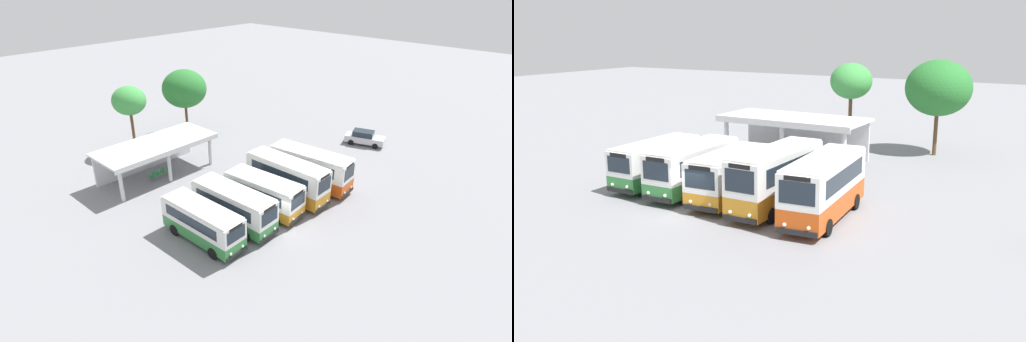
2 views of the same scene
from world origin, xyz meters
The scene contains 14 objects.
ground_plane centered at (0.00, 0.00, 0.00)m, with size 180.00×180.00×0.00m, color gray.
city_bus_nearest_orange centered at (-5.58, 3.62, 1.65)m, with size 2.39×7.11×2.96m.
city_bus_second_in_row centered at (-2.48, 3.53, 1.73)m, with size 2.54×7.49×3.12m.
city_bus_middle_cream centered at (0.63, 3.14, 1.69)m, with size 2.84×7.03×3.03m.
city_bus_fourth_amber centered at (3.74, 3.18, 1.96)m, with size 2.34×7.90×3.58m.
city_bus_fifth_blue centered at (6.84, 2.95, 1.90)m, with size 3.03×8.08×3.46m.
parked_car_flank centered at (19.22, 4.24, 0.83)m, with size 3.04×4.73×1.62m.
terminal_canopy centered at (-1.51, 15.72, 2.59)m, with size 11.51×4.90×3.40m.
waiting_chair_end_by_column centered at (-2.70, 14.51, 0.52)m, with size 0.45×0.45×0.86m.
waiting_chair_second_from_end centered at (-2.05, 14.56, 0.52)m, with size 0.45×0.45×0.86m.
waiting_chair_middle_seat centered at (-1.40, 14.57, 0.52)m, with size 0.45×0.45×0.86m.
waiting_chair_fourth_seat centered at (-0.75, 14.49, 0.52)m, with size 0.45×0.45×0.86m.
roadside_tree_behind_canopy centered at (0.31, 22.20, 5.67)m, with size 3.63×3.63×7.25m.
roadside_tree_east_of_canopy centered at (7.77, 22.28, 5.47)m, with size 5.28×5.28×7.73m.
Camera 1 is at (-21.48, -16.55, 18.63)m, focal length 28.82 mm.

